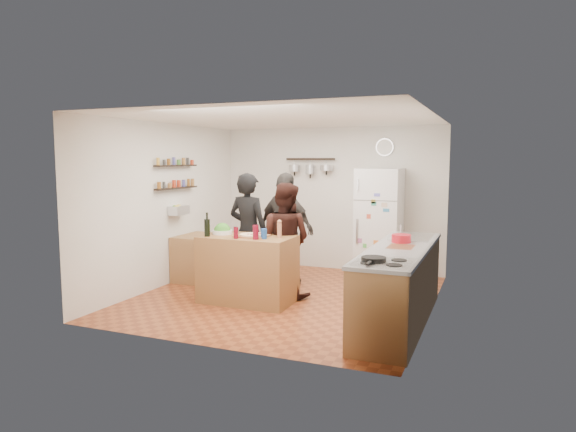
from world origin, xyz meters
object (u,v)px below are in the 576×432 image
at_px(prep_island, 248,269).
at_px(counter_run, 399,286).
at_px(person_back, 286,229).
at_px(side_table, 197,257).
at_px(salad_bowl, 222,232).
at_px(salt_canister, 264,234).
at_px(wine_bottle, 207,228).
at_px(person_center, 285,240).
at_px(person_left, 248,232).
at_px(skillet, 374,259).
at_px(red_bowl, 401,238).
at_px(fridge, 379,223).
at_px(pepper_mill, 279,230).
at_px(wall_clock, 385,147).

xyz_separation_m(prep_island, counter_run, (2.09, -0.14, -0.01)).
relative_size(person_back, side_table, 2.19).
relative_size(prep_island, side_table, 1.56).
xyz_separation_m(salad_bowl, salt_canister, (0.72, -0.17, 0.04)).
distance_m(wine_bottle, person_center, 1.11).
height_order(person_left, skillet, person_left).
bearing_deg(side_table, red_bowl, -10.71).
bearing_deg(fridge, red_bowl, -70.29).
distance_m(pepper_mill, person_back, 1.10).
bearing_deg(wall_clock, pepper_mill, -109.95).
bearing_deg(wall_clock, person_back, -131.17).
relative_size(fridge, wall_clock, 6.00).
bearing_deg(salt_canister, side_table, 149.69).
xyz_separation_m(salt_canister, side_table, (-1.65, 0.97, -0.61)).
xyz_separation_m(wine_bottle, person_back, (0.61, 1.31, -0.15)).
distance_m(pepper_mill, fridge, 2.29).
height_order(prep_island, wall_clock, wall_clock).
bearing_deg(wall_clock, wine_bottle, -124.11).
distance_m(salt_canister, fridge, 2.51).
bearing_deg(person_center, prep_island, 56.38).
bearing_deg(skillet, pepper_mill, 143.02).
relative_size(person_left, counter_run, 0.67).
distance_m(salt_canister, skillet, 1.95).
relative_size(prep_island, red_bowl, 5.22).
height_order(salad_bowl, salt_canister, salt_canister).
height_order(wine_bottle, pepper_mill, wine_bottle).
relative_size(salad_bowl, wine_bottle, 1.19).
distance_m(prep_island, salt_canister, 0.61).
relative_size(salad_bowl, fridge, 0.16).
xyz_separation_m(pepper_mill, fridge, (0.89, 2.11, -0.11)).
height_order(fridge, side_table, fridge).
distance_m(person_left, counter_run, 2.52).
bearing_deg(salad_bowl, counter_run, -4.33).
distance_m(salt_canister, red_bowl, 1.77).
bearing_deg(salt_canister, prep_island, 158.20).
height_order(wine_bottle, person_center, person_center).
distance_m(pepper_mill, red_bowl, 1.59).
relative_size(prep_island, wall_clock, 4.17).
distance_m(salad_bowl, person_left, 0.57).
height_order(person_back, counter_run, person_back).
relative_size(prep_island, fridge, 0.69).
distance_m(salt_canister, person_back, 1.23).
distance_m(person_back, skillet, 2.89).
bearing_deg(wine_bottle, counter_run, 1.77).
height_order(counter_run, side_table, counter_run).
relative_size(counter_run, side_table, 3.29).
xyz_separation_m(counter_run, fridge, (-0.75, 2.30, 0.45)).
bearing_deg(salt_canister, pepper_mill, 48.58).
bearing_deg(salt_canister, skillet, -30.33).
xyz_separation_m(skillet, side_table, (-3.34, 1.95, -0.58)).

